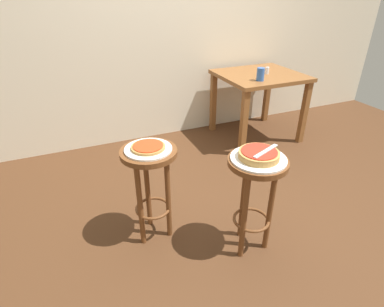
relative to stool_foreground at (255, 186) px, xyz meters
name	(u,v)px	position (x,y,z in m)	size (l,w,h in m)	color
ground_plane	(243,208)	(0.18, 0.36, -0.50)	(6.00, 6.00, 0.00)	#4C2D19
stool_foreground	(255,186)	(0.00, 0.00, 0.00)	(0.36, 0.36, 0.68)	brown
serving_plate_foreground	(258,159)	(0.00, 0.00, 0.19)	(0.33, 0.33, 0.01)	white
pizza_foreground	(259,154)	(0.00, 0.00, 0.22)	(0.24, 0.24, 0.05)	tan
stool_middle	(150,175)	(-0.56, 0.37, 0.00)	(0.36, 0.36, 0.68)	brown
serving_plate_middle	(148,149)	(-0.56, 0.37, 0.19)	(0.30, 0.30, 0.01)	white
pizza_middle	(148,147)	(-0.56, 0.37, 0.21)	(0.21, 0.21, 0.02)	#B78442
dining_table	(259,84)	(1.02, 1.49, 0.12)	(0.87, 0.79, 0.74)	brown
cup_near_edge	(260,74)	(0.86, 1.26, 0.30)	(0.08, 0.08, 0.13)	#3360B2
condiment_shaker	(267,70)	(1.08, 1.46, 0.27)	(0.04, 0.04, 0.07)	white
pizza_server_knife	(266,151)	(0.03, -0.02, 0.25)	(0.22, 0.02, 0.01)	silver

